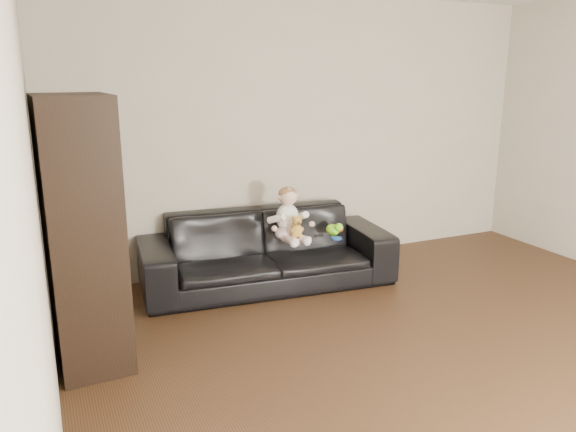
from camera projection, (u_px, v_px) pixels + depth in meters
name	position (u px, v px, depth m)	size (l,w,h in m)	color
floor	(505.00, 390.00, 3.44)	(5.50, 5.50, 0.00)	#3E2716
wall_back	(309.00, 133.00, 5.54)	(5.00, 5.00, 0.00)	#B8AE9A
wall_left	(38.00, 234.00, 2.13)	(5.50, 5.50, 0.00)	#B8AE9A
sofa	(267.00, 250.00, 5.08)	(2.24, 0.87, 0.65)	black
cabinet	(83.00, 236.00, 3.56)	(0.44, 0.61, 1.77)	black
shelf_item	(81.00, 174.00, 3.47)	(0.18, 0.25, 0.28)	silver
baby	(289.00, 217.00, 4.96)	(0.36, 0.43, 0.48)	white
teddy_bear	(297.00, 227.00, 4.85)	(0.13, 0.13, 0.20)	#BF8E36
toy_green	(333.00, 230.00, 5.16)	(0.12, 0.15, 0.10)	#7EEC1B
toy_rattle	(340.00, 229.00, 5.25)	(0.07, 0.07, 0.07)	red
toy_blue_disc	(336.00, 238.00, 5.05)	(0.10, 0.10, 0.01)	#1744B8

